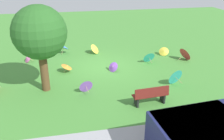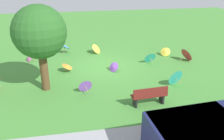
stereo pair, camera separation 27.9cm
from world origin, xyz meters
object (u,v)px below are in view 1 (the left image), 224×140
Objects in this scene: parasol_orange_1 at (67,66)px; parasol_yellow_0 at (164,51)px; van_dark at (220,134)px; parasol_teal_1 at (148,57)px; parasol_purple_3 at (113,67)px; parasol_pink_0 at (27,58)px; park_bench at (151,95)px; shade_tree at (40,33)px; parasol_purple_0 at (86,86)px; parasol_red_1 at (186,54)px; parasol_purple_1 at (46,53)px; parasol_yellow_1 at (95,49)px; parasol_blue_0 at (64,47)px; parasol_teal_0 at (175,76)px.

parasol_yellow_0 is at bearing -166.43° from parasol_orange_1.
van_dark reaches higher than parasol_orange_1.
parasol_teal_1 is at bearing 35.42° from parasol_yellow_0.
van_dark reaches higher than parasol_purple_3.
parasol_teal_1 is at bearing -173.91° from parasol_orange_1.
parasol_teal_1 is at bearing 168.59° from parasol_pink_0.
shade_tree reaches higher than park_bench.
parasol_red_1 is (-6.89, -3.14, 0.09)m from parasol_purple_0.
parasol_pink_0 is at bearing 36.03° from parasol_purple_1.
shade_tree is 6.39m from parasol_yellow_1.
parasol_blue_0 is 1.27× the size of parasol_teal_1.
park_bench is at bearing 62.65° from parasol_yellow_0.
shade_tree is 4.86m from parasol_purple_3.
parasol_purple_3 is at bearing -75.44° from van_dark.
van_dark reaches higher than parasol_pink_0.
parasol_pink_0 reaches higher than parasol_purple_3.
parasol_yellow_1 is (2.53, -10.77, -0.55)m from van_dark.
parasol_pink_0 is 7.81m from parasol_teal_1.
park_bench is at bearing 49.53° from parasol_red_1.
parasol_yellow_1 is at bearing -169.69° from parasol_pink_0.
parasol_red_1 is at bearing 160.04° from parasol_blue_0.
shade_tree reaches higher than parasol_orange_1.
parasol_teal_1 reaches higher than parasol_purple_3.
van_dark is 8.95m from parasol_red_1.
parasol_purple_0 is 7.57m from parasol_red_1.
parasol_yellow_1 reaches higher than parasol_orange_1.
parasol_blue_0 reaches higher than parasol_purple_3.
parasol_teal_0 is at bearing 174.34° from shade_tree.
parasol_blue_0 is at bearing -19.96° from parasol_red_1.
parasol_purple_0 is at bearing 111.25° from parasol_purple_1.
parasol_purple_0 is (-1.93, 0.61, -2.57)m from shade_tree.
park_bench is 2.60× the size of parasol_purple_1.
parasol_orange_1 is (3.57, -4.36, -0.09)m from park_bench.
parasol_orange_1 is 2.68m from parasol_purple_3.
parasol_pink_0 is at bearing -40.20° from parasol_orange_1.
parasol_yellow_0 reaches higher than parasol_orange_1.
parasol_purple_3 is at bearing 171.39° from parasol_orange_1.
parasol_purple_1 is 0.75× the size of parasol_teal_1.
van_dark reaches higher than parasol_teal_0.
parasol_purple_3 is at bearing 100.13° from parasol_yellow_1.
park_bench is at bearing 129.32° from parasol_orange_1.
parasol_yellow_0 is at bearing 176.94° from parasol_pink_0.
parasol_pink_0 is at bearing -54.91° from parasol_purple_0.
parasol_yellow_0 reaches higher than parasol_purple_1.
parasol_yellow_1 is 6.16m from parasol_red_1.
parasol_blue_0 is (-0.96, -5.38, -2.44)m from shade_tree.
parasol_teal_1 is at bearing 159.86° from parasol_purple_1.
parasol_purple_1 is at bearing -68.75° from parasol_purple_0.
parasol_yellow_0 is 0.81× the size of parasol_red_1.
parasol_purple_0 reaches higher than parasol_purple_3.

